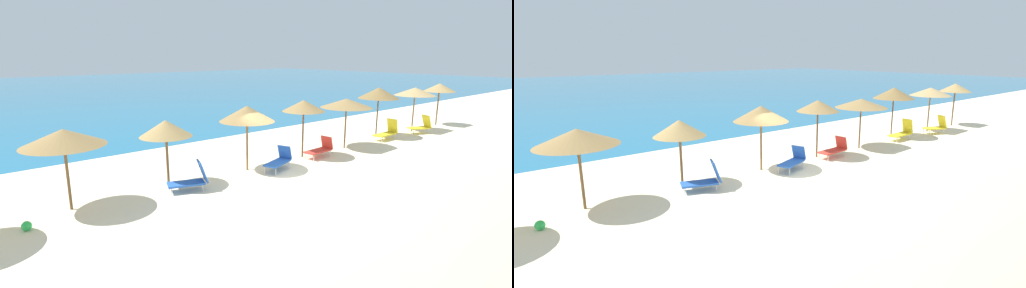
{
  "view_description": "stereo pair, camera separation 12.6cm",
  "coord_description": "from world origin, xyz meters",
  "views": [
    {
      "loc": [
        -10.36,
        -10.62,
        4.85
      ],
      "look_at": [
        0.05,
        1.75,
        1.02
      ],
      "focal_mm": 26.95,
      "sensor_mm": 36.0,
      "label": 1
    },
    {
      "loc": [
        -10.26,
        -10.7,
        4.85
      ],
      "look_at": [
        0.05,
        1.75,
        1.02
      ],
      "focal_mm": 26.95,
      "sensor_mm": 36.0,
      "label": 2
    }
  ],
  "objects": [
    {
      "name": "beach_umbrella_9",
      "position": [
        16.04,
        1.41,
        2.58
      ],
      "size": [
        2.08,
        2.08,
        2.87
      ],
      "color": "brown",
      "rests_on": "ground_plane"
    },
    {
      "name": "beach_umbrella_7",
      "position": [
        9.49,
        1.9,
        2.6
      ],
      "size": [
        2.35,
        2.35,
        2.92
      ],
      "color": "brown",
      "rests_on": "ground_plane"
    },
    {
      "name": "lounge_chair_2",
      "position": [
        0.51,
        0.76,
        0.43
      ],
      "size": [
        1.61,
        1.04,
        0.98
      ],
      "rotation": [
        0.0,
        0.0,
        1.89
      ],
      "color": "blue",
      "rests_on": "ground_plane"
    },
    {
      "name": "beach_umbrella_4",
      "position": [
        -0.53,
        1.64,
        2.42
      ],
      "size": [
        2.32,
        2.32,
        2.75
      ],
      "color": "brown",
      "rests_on": "ground_plane"
    },
    {
      "name": "beach_umbrella_2",
      "position": [
        -7.5,
        1.92,
        2.34
      ],
      "size": [
        2.51,
        2.51,
        2.61
      ],
      "color": "brown",
      "rests_on": "ground_plane"
    },
    {
      "name": "beach_ball",
      "position": [
        -8.89,
        1.1,
        0.14
      ],
      "size": [
        0.28,
        0.28,
        0.28
      ],
      "primitive_type": "sphere",
      "color": "green",
      "rests_on": "ground_plane"
    },
    {
      "name": "ground_plane",
      "position": [
        0.0,
        0.0,
        0.0
      ],
      "size": [
        160.0,
        160.0,
        0.0
      ],
      "primitive_type": "plane",
      "color": "beige"
    },
    {
      "name": "beach_umbrella_3",
      "position": [
        -4.05,
        1.99,
        2.18
      ],
      "size": [
        1.93,
        1.93,
        2.49
      ],
      "color": "brown",
      "rests_on": "ground_plane"
    },
    {
      "name": "lounge_chair_0",
      "position": [
        12.49,
        0.67,
        0.49
      ],
      "size": [
        1.46,
        1.13,
        1.14
      ],
      "rotation": [
        0.0,
        0.0,
        1.14
      ],
      "color": "yellow",
      "rests_on": "ground_plane"
    },
    {
      "name": "sea_water",
      "position": [
        0.0,
        44.76,
        0.0
      ],
      "size": [
        160.0,
        74.24,
        0.01
      ],
      "primitive_type": "cube",
      "color": "#1E6B93",
      "rests_on": "ground_plane"
    },
    {
      "name": "lounge_chair_4",
      "position": [
        3.43,
        1.0,
        0.41
      ],
      "size": [
        1.54,
        0.69,
        0.96
      ],
      "rotation": [
        0.0,
        0.0,
        1.62
      ],
      "color": "red",
      "rests_on": "ground_plane"
    },
    {
      "name": "beach_umbrella_5",
      "position": [
        2.79,
        1.57,
        2.46
      ],
      "size": [
        2.0,
        2.0,
        2.73
      ],
      "color": "brown",
      "rests_on": "ground_plane"
    },
    {
      "name": "lounge_chair_3",
      "position": [
        -3.66,
        0.96,
        0.43
      ],
      "size": [
        1.55,
        1.07,
        1.09
      ],
      "rotation": [
        0.0,
        0.0,
        1.22
      ],
      "color": "blue",
      "rests_on": "ground_plane"
    },
    {
      "name": "beach_umbrella_6",
      "position": [
        5.8,
        1.39,
        2.36
      ],
      "size": [
        2.66,
        2.66,
        2.59
      ],
      "color": "brown",
      "rests_on": "ground_plane"
    },
    {
      "name": "beach_umbrella_8",
      "position": [
        12.74,
        1.4,
        2.52
      ],
      "size": [
        2.49,
        2.49,
        2.77
      ],
      "color": "brown",
      "rests_on": "ground_plane"
    },
    {
      "name": "lounge_chair_1",
      "position": [
        9.39,
        1.11,
        0.44
      ],
      "size": [
        1.66,
        0.62,
        1.15
      ],
      "rotation": [
        0.0,
        0.0,
        1.57
      ],
      "color": "yellow",
      "rests_on": "ground_plane"
    },
    {
      "name": "dune_ridge",
      "position": [
        0.64,
        -7.66,
        1.38
      ],
      "size": [
        44.37,
        7.69,
        2.77
      ],
      "primitive_type": "ellipsoid",
      "rotation": [
        0.0,
        0.0,
        0.03
      ],
      "color": "beige",
      "rests_on": "ground_plane"
    }
  ]
}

